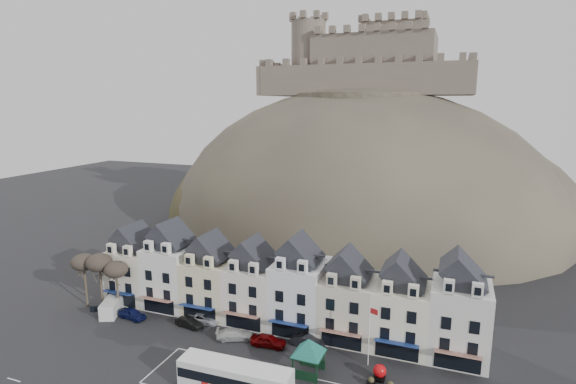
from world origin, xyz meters
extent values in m
cube|color=silver|center=(-23.80, 16.00, 4.00)|extent=(6.80, 8.00, 8.00)
cube|color=black|center=(-23.80, 16.00, 9.20)|extent=(6.80, 5.76, 2.80)
cube|color=silver|center=(-25.30, 12.40, 8.90)|extent=(1.20, 0.80, 1.60)
cube|color=silver|center=(-22.30, 12.40, 8.90)|extent=(1.20, 0.80, 1.60)
cube|color=black|center=(-23.80, 11.97, 1.30)|extent=(5.10, 0.06, 2.20)
cube|color=navy|center=(-23.80, 11.30, 2.60)|extent=(5.10, 1.29, 0.43)
cube|color=white|center=(-17.00, 16.00, 4.60)|extent=(6.80, 8.00, 9.20)
cube|color=black|center=(-17.00, 16.00, 10.40)|extent=(6.80, 5.76, 2.80)
cube|color=white|center=(-18.50, 12.40, 10.10)|extent=(1.20, 0.80, 1.60)
cube|color=white|center=(-15.50, 12.40, 10.10)|extent=(1.20, 0.80, 1.60)
cube|color=black|center=(-17.00, 11.97, 1.30)|extent=(5.10, 0.06, 2.20)
cube|color=maroon|center=(-17.00, 11.30, 2.60)|extent=(5.10, 1.29, 0.43)
cube|color=beige|center=(-10.20, 16.00, 4.00)|extent=(6.80, 8.00, 8.00)
cube|color=black|center=(-10.20, 16.00, 9.20)|extent=(6.80, 5.76, 2.80)
cube|color=beige|center=(-11.70, 12.40, 8.90)|extent=(1.20, 0.80, 1.60)
cube|color=beige|center=(-8.70, 12.40, 8.90)|extent=(1.20, 0.80, 1.60)
cube|color=black|center=(-10.20, 11.97, 1.30)|extent=(5.10, 0.06, 2.20)
cube|color=navy|center=(-10.20, 11.30, 2.60)|extent=(5.10, 1.29, 0.43)
cube|color=silver|center=(-3.40, 16.00, 4.00)|extent=(6.80, 8.00, 8.00)
cube|color=black|center=(-3.40, 16.00, 9.20)|extent=(6.80, 5.76, 2.80)
cube|color=silver|center=(-4.90, 12.40, 8.90)|extent=(1.20, 0.80, 1.60)
cube|color=silver|center=(-1.90, 12.40, 8.90)|extent=(1.20, 0.80, 1.60)
cube|color=black|center=(-3.40, 11.97, 1.30)|extent=(5.10, 0.06, 2.20)
cube|color=maroon|center=(-3.40, 11.30, 2.60)|extent=(5.10, 1.29, 0.43)
cube|color=white|center=(3.40, 16.00, 4.60)|extent=(6.80, 8.00, 9.20)
cube|color=black|center=(3.40, 16.00, 10.40)|extent=(6.80, 5.76, 2.80)
cube|color=white|center=(1.90, 12.40, 10.10)|extent=(1.20, 0.80, 1.60)
cube|color=white|center=(4.90, 12.40, 10.10)|extent=(1.20, 0.80, 1.60)
cube|color=black|center=(3.40, 11.97, 1.30)|extent=(5.10, 0.06, 2.20)
cube|color=navy|center=(3.40, 11.30, 2.60)|extent=(5.10, 1.29, 0.43)
cube|color=beige|center=(10.20, 16.00, 4.00)|extent=(6.80, 8.00, 8.00)
cube|color=black|center=(10.20, 16.00, 9.20)|extent=(6.80, 5.76, 2.80)
cube|color=beige|center=(8.70, 12.40, 8.90)|extent=(1.20, 0.80, 1.60)
cube|color=beige|center=(11.70, 12.40, 8.90)|extent=(1.20, 0.80, 1.60)
cube|color=black|center=(10.20, 11.97, 1.30)|extent=(5.10, 0.06, 2.20)
cube|color=maroon|center=(10.20, 11.30, 2.60)|extent=(5.10, 1.29, 0.43)
cube|color=white|center=(17.00, 16.00, 4.00)|extent=(6.80, 8.00, 8.00)
cube|color=black|center=(17.00, 16.00, 9.20)|extent=(6.80, 5.76, 2.80)
cube|color=white|center=(15.50, 12.40, 8.90)|extent=(1.20, 0.80, 1.60)
cube|color=white|center=(18.50, 12.40, 8.90)|extent=(1.20, 0.80, 1.60)
cube|color=black|center=(17.00, 11.97, 1.30)|extent=(5.10, 0.06, 2.20)
cube|color=navy|center=(17.00, 11.30, 2.60)|extent=(5.10, 1.29, 0.43)
cube|color=silver|center=(23.80, 16.00, 4.60)|extent=(6.80, 8.00, 9.20)
cube|color=black|center=(23.80, 16.00, 10.40)|extent=(6.80, 5.76, 2.80)
cube|color=silver|center=(22.30, 12.40, 10.10)|extent=(1.20, 0.80, 1.60)
cube|color=silver|center=(25.30, 12.40, 10.10)|extent=(1.20, 0.80, 1.60)
cube|color=black|center=(23.80, 11.97, 1.30)|extent=(5.10, 0.06, 2.20)
cube|color=maroon|center=(23.80, 11.30, 2.60)|extent=(5.10, 1.29, 0.43)
ellipsoid|color=#3B342E|center=(0.00, 70.00, 0.00)|extent=(96.00, 76.00, 68.00)
ellipsoid|color=#263018|center=(-22.00, 64.00, 0.00)|extent=(52.00, 44.00, 42.00)
ellipsoid|color=#3B342E|center=(24.00, 74.00, 0.00)|extent=(56.00, 48.00, 46.00)
ellipsoid|color=#263018|center=(-4.00, 56.00, 0.00)|extent=(40.00, 28.00, 28.00)
ellipsoid|color=#3B342E|center=(10.00, 58.00, 0.00)|extent=(36.00, 28.00, 24.00)
cylinder|color=#3B342E|center=(0.00, 70.00, 31.00)|extent=(30.00, 30.00, 3.00)
cube|color=#685B50|center=(0.00, 66.00, 35.50)|extent=(48.00, 2.20, 7.00)
cube|color=#685B50|center=(0.00, 86.00, 35.50)|extent=(48.00, 2.20, 7.00)
cube|color=#685B50|center=(-24.00, 76.00, 35.50)|extent=(2.20, 22.00, 7.00)
cube|color=#685B50|center=(24.00, 76.00, 35.50)|extent=(2.20, 22.00, 7.00)
cube|color=#685B50|center=(2.00, 76.00, 41.00)|extent=(28.00, 18.00, 10.00)
cube|color=#685B50|center=(6.00, 78.00, 42.50)|extent=(14.00, 12.00, 13.00)
cylinder|color=#685B50|center=(-14.00, 72.00, 41.00)|extent=(8.40, 8.40, 18.00)
cylinder|color=silver|center=(6.00, 78.00, 51.50)|extent=(0.16, 0.16, 5.00)
cylinder|color=#3E3627|center=(-29.00, 10.50, 2.87)|extent=(0.32, 0.32, 5.74)
ellipsoid|color=#383028|center=(-29.00, 10.50, 6.97)|extent=(3.61, 3.61, 2.54)
cylinder|color=#3E3627|center=(-26.00, 10.50, 3.01)|extent=(0.32, 0.32, 6.02)
ellipsoid|color=#383028|center=(-26.00, 10.50, 7.31)|extent=(3.78, 3.78, 2.67)
cylinder|color=#3E3627|center=(-23.00, 10.50, 2.73)|extent=(0.32, 0.32, 5.46)
ellipsoid|color=#383028|center=(-23.00, 10.50, 6.63)|extent=(3.43, 3.43, 2.42)
cube|color=white|center=(1.80, -0.50, 2.04)|extent=(12.46, 3.08, 2.84)
cube|color=black|center=(1.80, -0.50, 2.20)|extent=(12.21, 3.16, 1.07)
cube|color=white|center=(1.80, -0.50, 3.33)|extent=(12.21, 2.96, 0.28)
cube|color=orange|center=(7.94, -0.37, 3.13)|extent=(0.10, 1.35, 0.32)
cylinder|color=black|center=(-2.20, 0.70, 0.51)|extent=(1.09, 0.38, 1.08)
cube|color=black|center=(6.61, 7.12, 1.23)|extent=(0.16, 0.16, 2.47)
cube|color=black|center=(9.39, 7.05, 1.23)|extent=(0.16, 0.16, 2.47)
cube|color=black|center=(6.54, 4.35, 1.23)|extent=(0.16, 0.16, 2.47)
cube|color=black|center=(9.31, 4.27, 1.23)|extent=(0.16, 0.16, 2.47)
cube|color=black|center=(7.96, 5.70, 2.47)|extent=(3.48, 3.48, 0.12)
cone|color=#145757|center=(7.96, 5.70, 3.39)|extent=(6.80, 6.80, 1.85)
cube|color=black|center=(15.73, 7.40, 0.24)|extent=(1.23, 1.23, 0.47)
sphere|color=red|center=(15.73, 7.40, 1.09)|extent=(1.48, 1.48, 1.48)
cylinder|color=silver|center=(14.00, 9.76, 3.77)|extent=(0.11, 0.11, 7.55)
cube|color=red|center=(14.48, 9.57, 6.98)|extent=(0.97, 0.41, 0.66)
cube|color=silver|center=(-23.53, 9.59, 1.09)|extent=(3.83, 5.22, 2.18)
cube|color=black|center=(-23.53, 9.59, 1.51)|extent=(1.84, 0.87, 0.94)
cube|color=black|center=(15.03, 6.07, 0.25)|extent=(1.06, 0.67, 0.49)
sphere|color=#263018|center=(15.03, 6.07, 0.64)|extent=(0.69, 0.69, 0.69)
imported|color=#0E1446|center=(-19.80, 9.50, 0.75)|extent=(4.59, 2.38, 1.49)
imported|color=black|center=(-10.80, 10.19, 0.65)|extent=(4.12, 1.93, 1.31)
imported|color=#B2B4BB|center=(-9.60, 12.00, 0.67)|extent=(4.87, 2.45, 1.35)
imported|color=silver|center=(-3.41, 9.50, 0.70)|extent=(5.19, 3.60, 1.39)
imported|color=#5E0506|center=(1.37, 9.50, 0.77)|extent=(4.63, 2.12, 1.54)
imported|color=black|center=(6.00, 11.24, 0.71)|extent=(4.38, 1.76, 1.41)
camera|label=1|loc=(21.96, -38.34, 30.46)|focal=28.00mm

